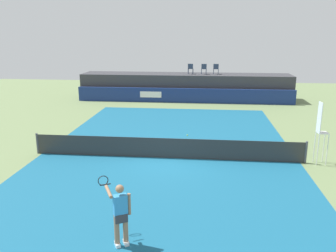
{
  "coord_description": "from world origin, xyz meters",
  "views": [
    {
      "loc": [
        1.66,
        -15.2,
        5.56
      ],
      "look_at": [
        -0.14,
        2.0,
        1.0
      ],
      "focal_mm": 37.47,
      "sensor_mm": 36.0,
      "label": 1
    }
  ],
  "objects": [
    {
      "name": "spectator_platform",
      "position": [
        0.0,
        15.3,
        1.1
      ],
      "size": [
        18.0,
        2.8,
        2.2
      ],
      "primitive_type": "cube",
      "color": "#38383D",
      "rests_on": "ground"
    },
    {
      "name": "court_inner",
      "position": [
        0.0,
        0.0,
        0.0
      ],
      "size": [
        12.0,
        22.0,
        0.0
      ],
      "primitive_type": "cube",
      "color": "#16597A",
      "rests_on": "ground"
    },
    {
      "name": "tennis_player",
      "position": [
        -0.48,
        -6.97,
        0.96
      ],
      "size": [
        1.07,
        1.04,
        1.77
      ],
      "color": "white",
      "rests_on": "court_inner"
    },
    {
      "name": "sponsor_wall",
      "position": [
        -0.01,
        13.5,
        0.6
      ],
      "size": [
        18.0,
        0.22,
        1.2
      ],
      "color": "navy",
      "rests_on": "ground"
    },
    {
      "name": "net_post_near",
      "position": [
        -6.2,
        0.0,
        0.5
      ],
      "size": [
        0.1,
        0.1,
        1.0
      ],
      "primitive_type": "cylinder",
      "color": "#4C4C51",
      "rests_on": "ground"
    },
    {
      "name": "tennis_net",
      "position": [
        0.0,
        0.0,
        0.47
      ],
      "size": [
        12.4,
        0.02,
        0.95
      ],
      "primitive_type": "cube",
      "color": "#2D2D2D",
      "rests_on": "ground"
    },
    {
      "name": "net_post_far",
      "position": [
        6.2,
        0.0,
        0.5
      ],
      "size": [
        0.1,
        0.1,
        1.0
      ],
      "primitive_type": "cylinder",
      "color": "#4C4C51",
      "rests_on": "ground"
    },
    {
      "name": "spectator_chair_left",
      "position": [
        1.57,
        15.14,
        2.69
      ],
      "size": [
        0.46,
        0.46,
        0.89
      ],
      "color": "#2D3D56",
      "rests_on": "spectator_platform"
    },
    {
      "name": "tennis_ball",
      "position": [
        0.77,
        3.74,
        0.04
      ],
      "size": [
        0.07,
        0.07,
        0.07
      ],
      "primitive_type": "sphere",
      "color": "#D8EA33",
      "rests_on": "court_inner"
    },
    {
      "name": "ground_plane",
      "position": [
        0.0,
        3.0,
        0.0
      ],
      "size": [
        48.0,
        48.0,
        0.0
      ],
      "primitive_type": "plane",
      "color": "#6B7F51"
    },
    {
      "name": "spectator_chair_far_left",
      "position": [
        0.43,
        15.18,
        2.69
      ],
      "size": [
        0.47,
        0.47,
        0.89
      ],
      "color": "#2D3D56",
      "rests_on": "spectator_platform"
    },
    {
      "name": "umpire_chair",
      "position": [
        6.7,
        -0.01,
        1.59
      ],
      "size": [
        0.47,
        0.47,
        2.76
      ],
      "color": "white",
      "rests_on": "ground"
    },
    {
      "name": "spectator_chair_center",
      "position": [
        2.6,
        15.27,
        2.69
      ],
      "size": [
        0.46,
        0.46,
        0.89
      ],
      "color": "#2D3D56",
      "rests_on": "spectator_platform"
    }
  ]
}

